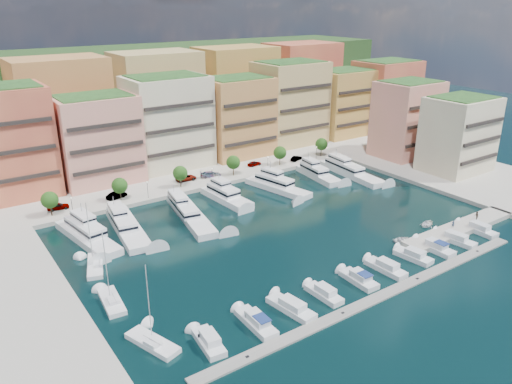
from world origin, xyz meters
TOP-DOWN VIEW (x-y plane):
  - ground at (0.00, 0.00)m, footprint 400.00×400.00m
  - north_quay at (0.00, 62.00)m, footprint 220.00×64.00m
  - east_quay at (62.00, -8.00)m, footprint 34.00×76.00m
  - hillside at (0.00, 110.00)m, footprint 240.00×40.00m
  - south_pontoon at (-3.00, -30.00)m, footprint 72.00×2.20m
  - finger_pier at (30.00, -22.00)m, footprint 32.00×5.00m
  - apartment_1 at (-44.00, 51.99)m, footprint 20.00×16.50m
  - apartment_2 at (-23.00, 49.99)m, footprint 20.00×15.50m
  - apartment_3 at (-2.00, 51.99)m, footprint 22.00×16.50m
  - apartment_4 at (20.00, 49.99)m, footprint 20.00×15.50m
  - apartment_5 at (42.00, 51.99)m, footprint 22.00×16.50m
  - apartment_6 at (64.00, 49.99)m, footprint 20.00×15.50m
  - apartment_7 at (84.00, 47.99)m, footprint 22.00×16.50m
  - apartment_east_a at (62.00, 19.99)m, footprint 18.00×14.50m
  - apartment_east_b at (62.00, 1.99)m, footprint 18.00×14.50m
  - backblock_1 at (-25.00, 74.00)m, footprint 26.00×18.00m
  - backblock_2 at (5.00, 74.00)m, footprint 26.00×18.00m
  - backblock_3 at (35.00, 74.00)m, footprint 26.00×18.00m
  - backblock_4 at (65.00, 74.00)m, footprint 26.00×18.00m
  - tree_0 at (-40.00, 33.50)m, footprint 3.80×3.80m
  - tree_1 at (-24.00, 33.50)m, footprint 3.80×3.80m
  - tree_2 at (-8.00, 33.50)m, footprint 3.80×3.80m
  - tree_3 at (8.00, 33.50)m, footprint 3.80×3.80m
  - tree_4 at (24.00, 33.50)m, footprint 3.80×3.80m
  - tree_5 at (40.00, 33.50)m, footprint 3.80×3.80m
  - lamppost_0 at (-36.00, 31.20)m, footprint 0.30×0.30m
  - lamppost_1 at (-18.00, 31.20)m, footprint 0.30×0.30m
  - lamppost_2 at (0.00, 31.20)m, footprint 0.30×0.30m
  - lamppost_3 at (18.00, 31.20)m, footprint 0.30×0.30m
  - lamppost_4 at (36.00, 31.20)m, footprint 0.30×0.30m
  - yacht_0 at (-36.76, 19.31)m, footprint 7.81×21.61m
  - yacht_1 at (-28.47, 18.66)m, footprint 7.77×22.88m
  - yacht_2 at (-14.17, 17.68)m, footprint 8.83×25.11m
  - yacht_3 at (-2.01, 21.51)m, footprint 5.68×16.60m
  - yacht_4 at (12.47, 20.00)m, footprint 8.21×20.01m
  - yacht_5 at (27.71, 21.38)m, footprint 6.46×17.07m
  - yacht_6 at (36.57, 18.13)m, footprint 6.75×24.05m
  - cruiser_0 at (-32.91, -24.58)m, footprint 3.43×7.44m
  - cruiser_1 at (-24.75, -24.61)m, footprint 2.93×8.63m
  - cruiser_2 at (-17.97, -24.60)m, footprint 3.93×9.12m
  - cruiser_3 at (-11.02, -24.58)m, footprint 2.67×7.27m
  - cruiser_4 at (-2.89, -24.60)m, footprint 3.00×7.52m
  - cruiser_5 at (3.99, -24.59)m, footprint 3.00×8.19m
  - cruiser_6 at (11.69, -24.58)m, footprint 3.54×7.55m
  - cruiser_7 at (18.03, -24.61)m, footprint 3.00×8.20m
  - cruiser_8 at (24.42, -24.60)m, footprint 3.60×9.00m
  - cruiser_9 at (32.59, -24.59)m, footprint 2.78×8.27m
  - sailboat_2 at (-39.04, 6.65)m, footprint 5.53×9.78m
  - sailboat_0 at (-39.49, -19.98)m, footprint 5.45×9.33m
  - sailboat_1 at (-40.66, -6.50)m, footprint 3.65×8.85m
  - tender_2 at (26.58, -16.42)m, footprint 4.71×3.99m
  - tender_3 at (35.77, -18.97)m, footprint 1.72×1.58m
  - tender_0 at (15.72, -18.32)m, footprint 3.98×3.05m
  - tender_1 at (27.62, -16.26)m, footprint 1.80×1.63m
  - car_0 at (-37.91, 36.27)m, footprint 5.10×2.69m
  - car_1 at (-24.46, 35.07)m, footprint 5.51×3.38m
  - car_2 at (-4.65, 37.18)m, footprint 5.93×3.21m
  - car_3 at (2.10, 35.75)m, footprint 6.06×4.09m
  - car_4 at (17.54, 37.23)m, footprint 4.26×1.88m
  - car_5 at (30.78, 34.20)m, footprint 4.54×2.70m
  - person_0 at (28.27, -21.39)m, footprint 0.66×0.66m
  - person_1 at (35.73, -21.98)m, footprint 1.21×1.17m

SIDE VIEW (x-z plane):
  - ground at x=0.00m, z-range 0.00..0.00m
  - north_quay at x=0.00m, z-range -1.00..1.00m
  - east_quay at x=62.00m, z-range -1.00..1.00m
  - hillside at x=0.00m, z-range -29.00..29.00m
  - south_pontoon at x=-3.00m, z-range -0.17..0.17m
  - finger_pier at x=30.00m, z-range -1.00..1.00m
  - sailboat_2 at x=-39.04m, z-range -6.29..6.91m
  - sailboat_0 at x=-39.49m, z-range -6.29..6.91m
  - sailboat_1 at x=-40.66m, z-range -6.29..6.91m
  - tender_3 at x=35.77m, z-range 0.00..0.75m
  - tender_0 at x=15.72m, z-range 0.00..0.77m
  - tender_2 at x=26.58m, z-range 0.00..0.83m
  - tender_1 at x=27.62m, z-range 0.00..0.83m
  - cruiser_2 at x=-17.97m, z-range -0.73..1.82m
  - cruiser_8 at x=24.42m, z-range -0.73..1.82m
  - cruiser_9 at x=32.59m, z-range -0.73..1.82m
  - cruiser_5 at x=3.99m, z-range -0.73..1.82m
  - cruiser_6 at x=11.69m, z-range -0.73..1.82m
  - cruiser_3 at x=-11.02m, z-range -0.73..1.82m
  - cruiser_0 at x=-32.91m, z-range -0.73..1.82m
  - cruiser_1 at x=-24.75m, z-range -0.76..1.90m
  - cruiser_7 at x=18.03m, z-range -0.76..1.90m
  - cruiser_4 at x=-2.89m, z-range -0.76..1.90m
  - yacht_1 at x=-28.47m, z-range -2.56..4.74m
  - yacht_4 at x=12.47m, z-range -2.56..4.74m
  - yacht_6 at x=36.57m, z-range -2.44..4.86m
  - yacht_2 at x=-14.17m, z-range -2.44..4.86m
  - yacht_0 at x=-36.76m, z-range -2.44..4.86m
  - yacht_3 at x=-2.01m, z-range -2.44..4.86m
  - yacht_5 at x=27.71m, z-range -2.44..4.86m
  - car_5 at x=30.78m, z-range 1.00..2.41m
  - car_4 at x=17.54m, z-range 1.00..2.43m
  - person_0 at x=28.27m, z-range 1.00..2.54m
  - car_2 at x=-4.65m, z-range 1.00..2.58m
  - car_3 at x=2.10m, z-range 1.00..2.63m
  - car_0 at x=-37.91m, z-range 1.00..2.65m
  - car_1 at x=-24.46m, z-range 1.00..2.71m
  - person_1 at x=35.73m, z-range 1.00..2.97m
  - lamppost_0 at x=-36.00m, z-range 1.73..5.93m
  - lamppost_1 at x=-18.00m, z-range 1.73..5.93m
  - lamppost_2 at x=0.00m, z-range 1.73..5.93m
  - lamppost_3 at x=18.00m, z-range 1.73..5.93m
  - lamppost_4 at x=36.00m, z-range 1.73..5.93m
  - tree_0 at x=-40.00m, z-range 1.92..7.57m
  - tree_1 at x=-24.00m, z-range 1.92..7.57m
  - tree_2 at x=-8.00m, z-range 1.92..7.57m
  - tree_3 at x=8.00m, z-range 1.92..7.57m
  - tree_4 at x=24.00m, z-range 1.92..7.57m
  - tree_5 at x=40.00m, z-range 1.92..7.57m
  - apartment_east_b at x=62.00m, z-range 0.91..21.71m
  - apartment_east_a at x=62.00m, z-range 0.91..23.71m
  - apartment_2 at x=-23.00m, z-range 0.91..23.71m
  - apartment_6 at x=64.00m, z-range 0.91..23.71m
  - apartment_4 at x=20.00m, z-range 0.91..24.71m
  - apartment_7 at x=84.00m, z-range 0.91..25.71m
  - apartment_3 at x=-2.00m, z-range 0.91..26.71m
  - apartment_5 at x=42.00m, z-range 0.91..27.71m
  - apartment_1 at x=-44.00m, z-range 0.91..27.71m
  - backblock_1 at x=-25.00m, z-range 1.00..31.00m
  - backblock_2 at x=5.00m, z-range 1.00..31.00m
  - backblock_3 at x=35.00m, z-range 1.00..31.00m
  - backblock_4 at x=65.00m, z-range 1.00..31.00m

